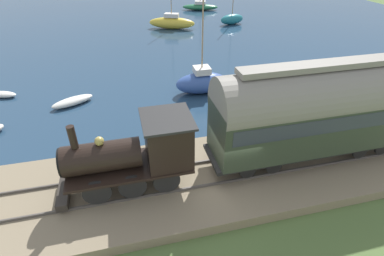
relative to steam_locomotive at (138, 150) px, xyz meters
The scene contains 12 objects.
ground_plane 4.26m from the steam_locomotive, 94.41° to the right, with size 200.00×200.00×0.00m, color #516B38.
harbor_water 43.40m from the steam_locomotive, ahead, with size 80.00×80.00×0.01m.
rail_embankment 4.13m from the steam_locomotive, 90.00° to the right, with size 5.77×56.00×0.59m.
steam_locomotive is the anchor object (origin of this frame).
passenger_coach 8.05m from the steam_locomotive, 90.00° to the right, with size 2.50×9.94×4.72m.
sailboat_green 39.14m from the steam_locomotive, 18.97° to the right, with size 3.17×5.63×6.28m.
sailboat_blue 10.59m from the steam_locomotive, 29.72° to the right, with size 1.78×3.74×9.73m.
sailboat_teal 30.95m from the steam_locomotive, 27.55° to the right, with size 2.06×3.46×7.38m.
sailboat_yellow 27.94m from the steam_locomotive, 13.35° to the right, with size 3.56×5.76×6.78m.
rowboat_off_pier 14.04m from the steam_locomotive, 53.78° to the right, with size 2.61×2.70×0.46m.
rowboat_far_out 10.28m from the steam_locomotive, 21.54° to the left, with size 2.06×2.90×0.49m.
rowboat_near_shore 14.75m from the steam_locomotive, 36.22° to the left, with size 1.41×2.20×0.39m.
Camera 1 is at (-9.58, 3.80, 9.56)m, focal length 28.00 mm.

